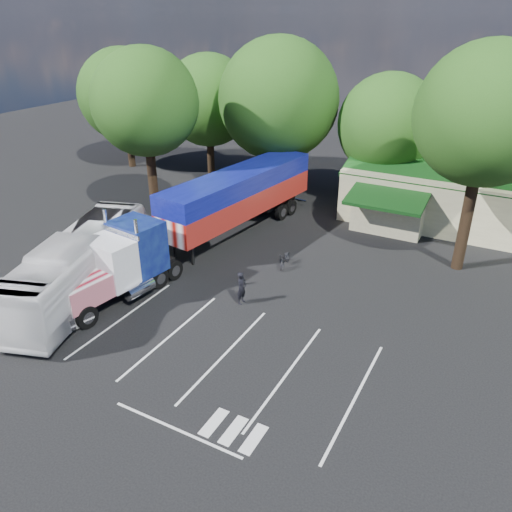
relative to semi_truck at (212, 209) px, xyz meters
The scene contains 12 objects.
ground 6.17m from the semi_truck, 45.86° to the right, with size 120.00×120.00×0.00m, color black.
tree_row_a 22.48m from the semi_truck, 145.39° to the left, with size 9.00×9.00×11.68m.
tree_row_b 17.14m from the semi_truck, 123.47° to the left, with size 8.40×8.40×11.35m.
tree_row_c 13.38m from the semi_truck, 95.29° to the left, with size 10.00×10.00×13.05m.
tree_row_d 16.11m from the semi_truck, 59.78° to the left, with size 8.00×8.00×10.60m.
tree_near_left 9.24m from the semi_truck, 163.12° to the left, with size 7.60×7.60×12.65m.
tree_near_right 17.39m from the semi_truck, 16.36° to the left, with size 8.00×8.00×13.50m.
semi_truck is the anchor object (origin of this frame).
woman 8.05m from the semi_truck, 45.88° to the right, with size 0.70×0.46×1.91m, color black.
bicycle 6.09m from the semi_truck, ahead, with size 0.68×1.94×1.02m, color black.
tour_bus 9.51m from the semi_truck, 109.32° to the right, with size 3.02×12.93×3.60m, color silver.
silver_sedan 18.87m from the semi_truck, 32.25° to the left, with size 1.53×4.40×1.45m, color #96979D.
Camera 1 is at (13.59, -22.23, 14.70)m, focal length 35.00 mm.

